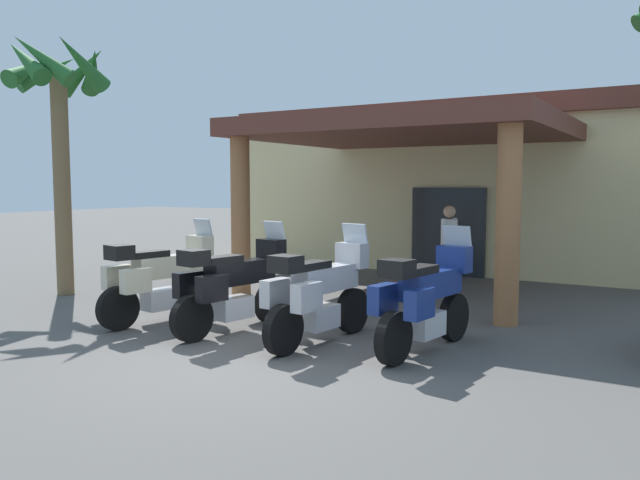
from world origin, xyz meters
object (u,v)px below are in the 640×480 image
at_px(motorcycle_cream, 160,278).
at_px(pedestrian, 449,243).
at_px(motorcycle_blue, 425,299).
at_px(palm_tree_roadside, 59,100).
at_px(motorcycle_silver, 319,293).
at_px(motorcycle_black, 233,286).
at_px(motel_building, 487,186).

bearing_deg(motorcycle_cream, pedestrian, -22.51).
relative_size(motorcycle_blue, pedestrian, 1.24).
xyz_separation_m(motorcycle_cream, palm_tree_roadside, (-3.43, 1.00, 3.10)).
bearing_deg(motorcycle_silver, motorcycle_blue, -70.76).
xyz_separation_m(motorcycle_black, palm_tree_roadside, (-4.85, 1.01, 3.10)).
distance_m(motorcycle_blue, palm_tree_roadside, 8.33).
height_order(motorcycle_black, pedestrian, pedestrian).
bearing_deg(motel_building, motorcycle_cream, -101.45).
bearing_deg(pedestrian, palm_tree_roadside, -141.00).
distance_m(motel_building, motorcycle_black, 10.53).
xyz_separation_m(motel_building, palm_tree_roadside, (-6.01, -9.35, 1.67)).
bearing_deg(motorcycle_black, pedestrian, -8.98).
distance_m(motorcycle_silver, pedestrian, 4.58).
height_order(motel_building, palm_tree_roadside, palm_tree_roadside).
distance_m(motel_building, motorcycle_blue, 10.31).
distance_m(motorcycle_black, motorcycle_blue, 2.85).
relative_size(motorcycle_blue, palm_tree_roadside, 0.44).
bearing_deg(motel_building, pedestrian, -80.76).
relative_size(motel_building, motorcycle_cream, 5.80).
distance_m(motorcycle_silver, motorcycle_blue, 1.44).
distance_m(motel_building, motorcycle_cream, 10.77).
bearing_deg(palm_tree_roadside, motorcycle_blue, -5.29).
xyz_separation_m(motorcycle_blue, palm_tree_roadside, (-7.69, 0.71, 3.10)).
height_order(motel_building, motorcycle_cream, motel_building).
distance_m(motorcycle_cream, pedestrian, 5.63).
bearing_deg(motorcycle_black, motorcycle_silver, -75.58).
relative_size(motorcycle_black, motorcycle_silver, 0.99).
bearing_deg(pedestrian, motorcycle_blue, -65.97).
xyz_separation_m(motorcycle_black, motorcycle_silver, (1.42, 0.04, 0.00)).
bearing_deg(motorcycle_blue, palm_tree_roadside, 95.25).
relative_size(motorcycle_cream, pedestrian, 1.24).
xyz_separation_m(motorcycle_silver, palm_tree_roadside, (-6.27, 0.97, 3.10)).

